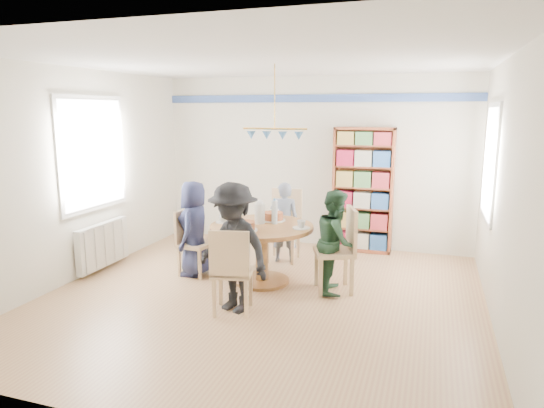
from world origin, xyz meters
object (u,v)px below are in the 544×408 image
at_px(bookshelf, 363,191).
at_px(person_far, 284,222).
at_px(dining_table, 262,240).
at_px(chair_far, 285,221).
at_px(chair_right, 341,246).
at_px(person_near, 234,248).
at_px(radiator, 103,245).
at_px(chair_left, 190,239).
at_px(chair_near, 231,268).
at_px(person_left, 194,228).
at_px(person_right, 336,241).

bearing_deg(bookshelf, person_far, -137.25).
bearing_deg(dining_table, chair_far, 91.00).
bearing_deg(chair_right, person_near, -136.39).
bearing_deg(radiator, chair_left, 9.80).
distance_m(person_near, bookshelf, 2.94).
height_order(dining_table, chair_far, chair_far).
relative_size(chair_left, chair_near, 0.91).
xyz_separation_m(dining_table, person_left, (-0.95, 0.01, 0.07)).
bearing_deg(person_left, chair_near, 36.56).
relative_size(chair_left, chair_far, 0.84).
bearing_deg(chair_near, chair_far, 91.22).
xyz_separation_m(person_near, bookshelf, (0.99, 2.76, 0.23)).
relative_size(radiator, chair_right, 0.97).
bearing_deg(dining_table, radiator, -174.84).
bearing_deg(dining_table, person_far, 89.10).
xyz_separation_m(chair_right, person_right, (-0.06, -0.04, 0.06)).
bearing_deg(person_near, radiator, -177.91).
height_order(chair_left, chair_right, chair_right).
bearing_deg(person_right, radiator, 83.14).
relative_size(chair_far, bookshelf, 0.54).
bearing_deg(chair_far, person_near, -89.27).
distance_m(person_right, person_near, 1.32).
bearing_deg(chair_left, person_left, 1.12).
bearing_deg(chair_far, dining_table, -89.00).
relative_size(chair_right, chair_far, 1.00).
bearing_deg(person_near, chair_right, 63.45).
relative_size(radiator, chair_far, 0.97).
height_order(radiator, chair_left, chair_left).
xyz_separation_m(chair_right, chair_near, (-0.98, -1.07, -0.04)).
relative_size(person_right, bookshelf, 0.65).
bearing_deg(dining_table, chair_right, 1.63).
xyz_separation_m(chair_left, person_left, (0.07, 0.00, 0.15)).
distance_m(chair_far, person_far, 0.14).
bearing_deg(person_near, person_right, 64.04).
height_order(radiator, dining_table, dining_table).
bearing_deg(chair_far, bookshelf, 37.11).
height_order(chair_near, person_left, person_left).
distance_m(radiator, chair_far, 2.57).
height_order(chair_left, person_near, person_near).
bearing_deg(person_near, chair_near, -60.57).
bearing_deg(chair_left, bookshelf, 42.19).
height_order(dining_table, person_left, person_left).
height_order(chair_far, person_near, person_near).
height_order(person_left, bookshelf, bookshelf).
bearing_deg(person_right, bookshelf, -11.92).
bearing_deg(chair_left, person_right, -0.47).
relative_size(person_far, person_near, 0.82).
bearing_deg(person_far, person_left, 35.03).
xyz_separation_m(person_left, person_right, (1.90, -0.02, -0.01)).
bearing_deg(chair_near, dining_table, 91.45).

